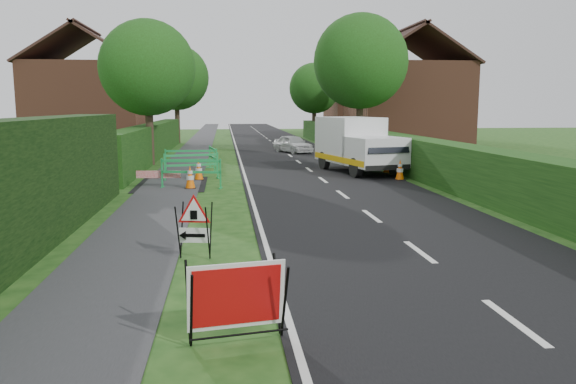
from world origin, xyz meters
TOP-DOWN VIEW (x-y plane):
  - ground at (0.00, 0.00)m, footprint 120.00×120.00m
  - road_surface at (2.50, 35.00)m, footprint 6.00×90.00m
  - footpath at (-3.00, 35.00)m, footprint 2.00×90.00m
  - hedge_west_far at (-5.00, 22.00)m, footprint 1.00×24.00m
  - hedge_east at (6.50, 16.00)m, footprint 1.20×50.00m
  - house_west at (-10.00, 30.00)m, footprint 7.50×7.40m
  - house_east_a at (11.00, 28.00)m, footprint 7.50×7.40m
  - house_east_b at (12.00, 42.00)m, footprint 7.50×7.40m
  - tree_nw at (-4.60, 18.00)m, footprint 4.40×4.40m
  - tree_ne at (6.40, 22.00)m, footprint 5.20×5.20m
  - tree_fw at (-4.60, 34.00)m, footprint 4.80×4.80m
  - tree_fe at (6.40, 38.00)m, footprint 4.20×4.20m
  - red_rect_sign at (-1.02, -2.69)m, footprint 1.21×0.85m
  - triangle_sign at (-1.72, 1.00)m, footprint 0.80×0.80m
  - works_van at (4.36, 14.00)m, footprint 2.99×5.29m
  - traffic_cone_0 at (5.37, 11.27)m, footprint 0.38×0.38m
  - traffic_cone_1 at (5.55, 13.52)m, footprint 0.38×0.38m
  - traffic_cone_2 at (4.82, 16.52)m, footprint 0.38×0.38m
  - traffic_cone_3 at (-2.29, 9.89)m, footprint 0.38×0.38m
  - traffic_cone_4 at (-2.10, 12.13)m, footprint 0.38×0.38m
  - ped_barrier_0 at (-2.26, 10.03)m, footprint 2.09×0.75m
  - ped_barrier_1 at (-2.38, 12.36)m, footprint 2.09×0.78m
  - ped_barrier_2 at (-2.55, 14.39)m, footprint 2.08×0.46m
  - ped_barrier_3 at (-1.63, 15.47)m, footprint 0.68×2.09m
  - redwhite_plank at (-3.38, 10.35)m, footprint 1.50×0.15m
  - hatchback_car at (2.92, 24.20)m, footprint 2.36×3.34m

SIDE VIEW (x-z plane):
  - ground at x=0.00m, z-range 0.00..0.00m
  - hedge_west_far at x=-5.00m, z-range -0.90..0.90m
  - hedge_east at x=6.50m, z-range -0.75..0.75m
  - redwhite_plank at x=-3.38m, z-range -0.12..0.12m
  - road_surface at x=2.50m, z-range -0.01..0.01m
  - footpath at x=-3.00m, z-range -0.01..0.02m
  - traffic_cone_0 at x=5.37m, z-range 0.00..0.79m
  - traffic_cone_1 at x=5.55m, z-range 0.00..0.79m
  - traffic_cone_2 at x=4.82m, z-range 0.00..0.79m
  - traffic_cone_3 at x=-2.29m, z-range 0.00..0.79m
  - traffic_cone_4 at x=-2.10m, z-range 0.00..0.79m
  - hatchback_car at x=2.92m, z-range 0.00..1.06m
  - red_rect_sign at x=-1.02m, z-range 0.07..1.03m
  - ped_barrier_0 at x=-2.26m, z-range 0.13..1.13m
  - ped_barrier_1 at x=-2.38m, z-range 0.13..1.13m
  - ped_barrier_2 at x=-2.55m, z-range 0.13..1.13m
  - ped_barrier_3 at x=-1.63m, z-range 0.13..1.13m
  - triangle_sign at x=-1.72m, z-range 0.19..1.19m
  - works_van at x=4.36m, z-range 0.07..2.35m
  - house_west at x=-10.00m, z-range -1.04..6.84m
  - house_east_a at x=11.00m, z-range -1.04..6.84m
  - house_east_b at x=12.00m, z-range -1.04..6.84m
  - tree_fe at x=6.40m, z-range 1.05..7.39m
  - tree_nw at x=-4.60m, z-range 1.13..7.83m
  - tree_fw at x=-4.60m, z-range 1.21..8.45m
  - tree_ne at x=6.40m, z-range 1.28..9.07m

